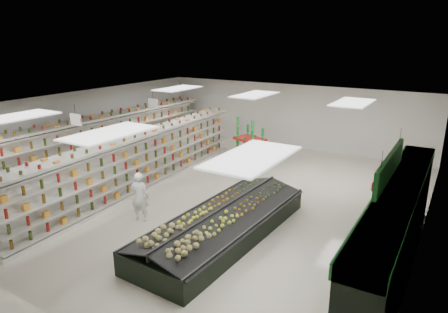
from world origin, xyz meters
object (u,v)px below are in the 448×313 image
Objects in this scene: gondola_left at (99,144)px; shopper_main at (140,197)px; shopper_background at (171,139)px; gondola_center at (141,163)px; soda_endcap at (250,141)px; produce_island at (223,223)px.

gondola_left is 6.07m from shopper_main.
gondola_left reaches higher than shopper_background.
gondola_center is at bearing -13.99° from gondola_left.
shopper_background is at bearing 110.53° from gondola_center.
gondola_left is at bearing -138.40° from soda_endcap.
shopper_main is at bearing -137.94° from shopper_background.
shopper_main reaches higher than produce_island.
shopper_background is at bearing 63.77° from gondola_left.
produce_island is 3.58× the size of soda_endcap.
gondola_left is 2.04× the size of produce_island.
gondola_center is 5.66m from soda_endcap.
gondola_left reaches higher than produce_island.
produce_island is (7.93, -2.71, -0.59)m from gondola_left.
soda_endcap is 3.76m from shopper_background.
produce_island is at bearing -23.83° from gondola_center.
gondola_center is 4.23m from shopper_background.
gondola_center is at bearing -145.24° from shopper_background.
soda_endcap reaches higher than produce_island.
soda_endcap is at bearing -55.13° from shopper_background.
shopper_background is (-1.68, 3.88, -0.16)m from gondola_center.
shopper_main is (5.19, -3.14, -0.23)m from gondola_left.
gondola_center reaches higher than shopper_background.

